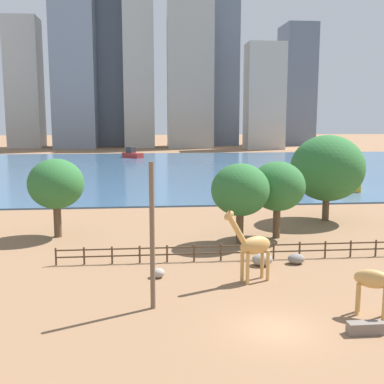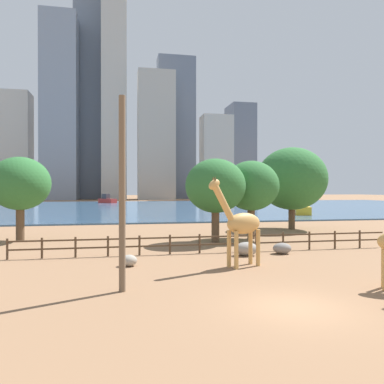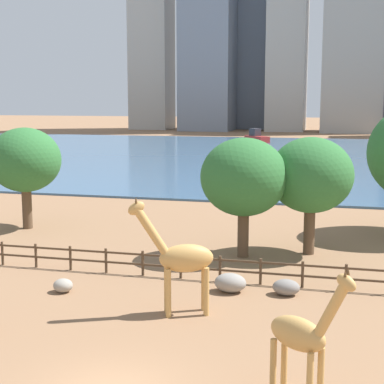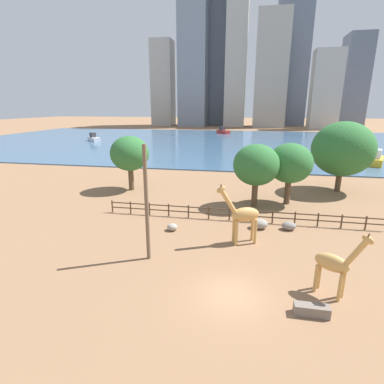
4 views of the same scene
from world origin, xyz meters
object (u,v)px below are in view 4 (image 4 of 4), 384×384
at_px(utility_pole, 147,204).
at_px(boat_ferry, 223,131).
at_px(boulder_near_fence, 172,227).
at_px(feeding_trough, 312,310).
at_px(boulder_by_pole, 259,224).
at_px(tree_center_broad, 343,149).
at_px(boat_tug, 376,159).
at_px(boat_sailboat, 94,138).
at_px(boulder_small, 289,226).
at_px(tree_left_small, 256,165).
at_px(tree_left_large, 290,163).
at_px(tree_right_tall, 130,154).
at_px(giraffe_tall, 243,215).
at_px(giraffe_companion, 335,264).

distance_m(utility_pole, boat_ferry, 101.73).
height_order(boulder_near_fence, feeding_trough, boulder_near_fence).
relative_size(boulder_by_pole, boat_ferry, 0.24).
height_order(tree_center_broad, boat_tug, tree_center_broad).
bearing_deg(boat_sailboat, boulder_small, -7.37).
bearing_deg(boat_ferry, boulder_by_pole, -32.77).
distance_m(boulder_small, tree_left_small, 8.04).
relative_size(tree_left_large, tree_right_tall, 0.97).
distance_m(tree_right_tall, boat_ferry, 84.55).
bearing_deg(utility_pole, feeding_trough, -22.25).
height_order(feeding_trough, tree_left_small, tree_left_small).
bearing_deg(giraffe_tall, giraffe_companion, 109.40).
height_order(boulder_by_pole, boulder_small, boulder_by_pole).
xyz_separation_m(tree_right_tall, boat_ferry, (4.41, 84.35, -3.64)).
bearing_deg(boat_sailboat, giraffe_tall, -11.27).
xyz_separation_m(boulder_near_fence, tree_left_small, (7.17, 8.27, 4.27)).
bearing_deg(boulder_small, tree_center_broad, 61.85).
bearing_deg(tree_center_broad, boat_ferry, 105.43).
relative_size(tree_left_large, boat_tug, 0.98).
distance_m(giraffe_tall, boulder_small, 5.74).
bearing_deg(boat_tug, tree_left_small, 164.21).
distance_m(giraffe_tall, tree_left_large, 12.34).
bearing_deg(boulder_small, tree_right_tall, 152.24).
height_order(tree_left_large, boat_ferry, tree_left_large).
bearing_deg(tree_center_broad, utility_pole, -130.10).
relative_size(giraffe_tall, feeding_trough, 2.79).
distance_m(tree_right_tall, boat_tug, 45.10).
bearing_deg(boulder_near_fence, boulder_by_pole, 14.27).
bearing_deg(tree_left_large, boat_tug, 54.87).
bearing_deg(utility_pole, giraffe_companion, -10.61).
xyz_separation_m(tree_left_small, boat_sailboat, (-48.19, 53.71, -3.52)).
height_order(boulder_by_pole, boat_ferry, boat_ferry).
height_order(boat_sailboat, boat_tug, boat_tug).
relative_size(giraffe_tall, boat_tug, 0.72).
distance_m(giraffe_companion, boat_tug, 47.11).
xyz_separation_m(boulder_small, tree_center_broad, (7.66, 14.31, 5.11)).
distance_m(boulder_near_fence, tree_center_broad, 24.80).
height_order(boulder_by_pole, feeding_trough, boulder_by_pole).
distance_m(boulder_by_pole, tree_center_broad, 18.45).
xyz_separation_m(boulder_near_fence, boat_sailboat, (-41.01, 61.98, 0.75)).
bearing_deg(tree_left_small, giraffe_tall, -96.25).
height_order(giraffe_companion, feeding_trough, giraffe_companion).
relative_size(boulder_near_fence, tree_left_large, 0.14).
xyz_separation_m(feeding_trough, tree_left_small, (-2.85, 17.76, 4.29)).
bearing_deg(tree_center_broad, boat_tug, 59.79).
bearing_deg(boat_ferry, tree_left_small, -32.54).
distance_m(giraffe_companion, boulder_by_pole, 10.27).
distance_m(tree_center_broad, boat_tug, 23.20).
distance_m(giraffe_tall, utility_pole, 7.77).
xyz_separation_m(utility_pole, boat_sailboat, (-40.61, 67.21, -3.07)).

